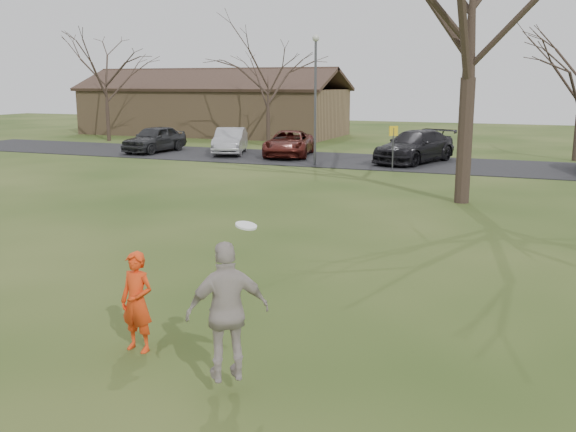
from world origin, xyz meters
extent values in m
plane|color=#1E380F|center=(0.00, 0.00, 0.00)|extent=(120.00, 120.00, 0.00)
cube|color=black|center=(0.00, 25.00, 0.02)|extent=(62.00, 6.50, 0.04)
imported|color=#EB3C13|center=(-1.04, 0.43, 0.78)|extent=(0.59, 0.42, 1.56)
imported|color=#27282A|center=(-16.68, 24.65, 0.81)|extent=(2.07, 4.60, 1.53)
imported|color=#A6A6AC|center=(-12.15, 25.43, 0.77)|extent=(2.95, 4.70, 1.46)
imported|color=#521913|center=(-8.59, 25.54, 0.74)|extent=(3.36, 5.41, 1.40)
imported|color=black|center=(-1.63, 25.36, 0.84)|extent=(3.88, 5.94, 1.60)
imported|color=#B4A6A1|center=(0.91, -0.34, 1.15)|extent=(1.13, 1.04, 1.85)
cylinder|color=white|center=(1.20, -0.37, 2.32)|extent=(0.27, 0.27, 0.09)
cube|color=#8C6D4C|center=(-20.00, 38.00, 1.75)|extent=(20.00, 8.00, 3.50)
cube|color=#33231C|center=(-20.00, 35.95, 4.25)|extent=(20.60, 4.40, 1.78)
cube|color=#33231C|center=(-20.00, 40.05, 4.25)|extent=(20.60, 4.40, 1.78)
cube|color=#38281E|center=(-20.00, 38.00, 4.95)|extent=(20.60, 0.45, 0.20)
cylinder|color=#47474C|center=(-6.00, 22.50, 3.00)|extent=(0.12, 0.12, 6.00)
sphere|color=beige|center=(-6.00, 22.50, 6.10)|extent=(0.34, 0.34, 0.34)
cylinder|color=#47474C|center=(-2.00, 22.00, 1.00)|extent=(0.06, 0.06, 2.00)
cube|color=yellow|center=(-2.00, 22.00, 1.85)|extent=(0.35, 0.35, 0.45)
camera|label=1|loc=(4.54, -7.32, 4.05)|focal=40.09mm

